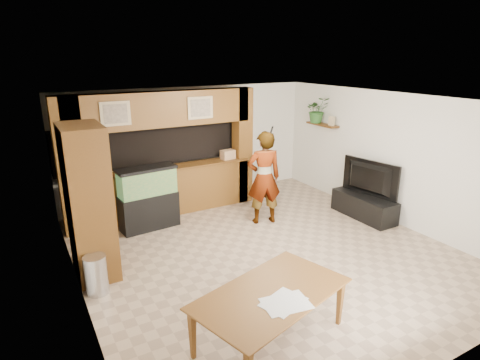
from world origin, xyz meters
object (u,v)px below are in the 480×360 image
pantry_cabinet (89,202)px  person (264,178)px  aquarium (148,199)px  television (367,179)px  dining_table (273,318)px

pantry_cabinet → person: (3.37, 0.37, -0.23)m
person → pantry_cabinet: bearing=21.3°
pantry_cabinet → aquarium: bearing=44.2°
pantry_cabinet → television: size_ratio=1.83×
pantry_cabinet → person: pantry_cabinet is taller
pantry_cabinet → aquarium: 1.84m
dining_table → television: bearing=14.5°
television → person: size_ratio=0.68×
aquarium → person: person is taller
television → dining_table: 4.48m
television → dining_table: size_ratio=0.69×
pantry_cabinet → television: (5.35, -0.46, -0.33)m
person → dining_table: size_ratio=1.01×
dining_table → pantry_cabinet: bearing=103.2°
television → dining_table: bearing=110.8°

